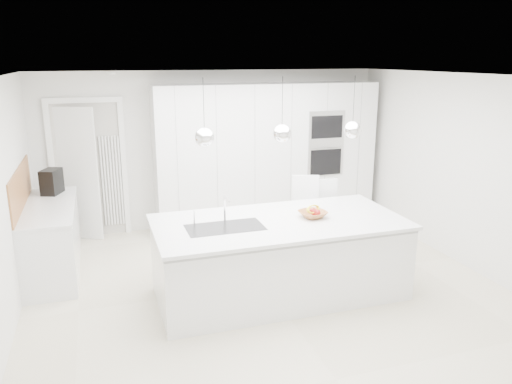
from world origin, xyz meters
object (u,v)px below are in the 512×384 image
object	(u,v)px
bar_stool_right	(328,221)
bar_stool_left	(309,220)
fruit_bowl	(313,214)
espresso_machine	(52,182)
island_base	(280,260)

from	to	relation	value
bar_stool_right	bar_stool_left	bearing A→B (deg)	-179.27
fruit_bowl	bar_stool_left	bearing A→B (deg)	68.39
espresso_machine	fruit_bowl	bearing A→B (deg)	-13.33
island_base	espresso_machine	size ratio (longest dim) A/B	8.30
espresso_machine	island_base	bearing A→B (deg)	-17.81
bar_stool_left	island_base	bearing A→B (deg)	-110.89
island_base	espresso_machine	world-z (taller)	espresso_machine
island_base	fruit_bowl	size ratio (longest dim) A/B	8.95
island_base	fruit_bowl	world-z (taller)	fruit_bowl
bar_stool_right	espresso_machine	bearing A→B (deg)	165.69
bar_stool_right	island_base	bearing A→B (deg)	-135.62
espresso_machine	bar_stool_right	bearing A→B (deg)	1.84
espresso_machine	bar_stool_left	bearing A→B (deg)	0.66
fruit_bowl	espresso_machine	xyz separation A→B (m)	(-2.94, 2.04, 0.13)
island_base	espresso_machine	distance (m)	3.33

